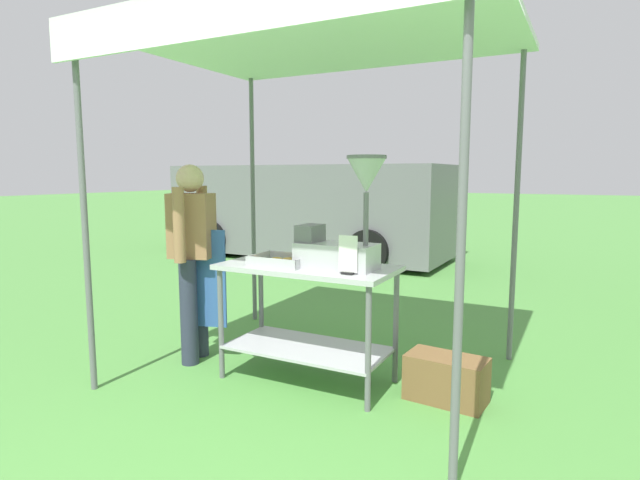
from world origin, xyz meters
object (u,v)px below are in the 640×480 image
Objects in this scene: stall_canopy at (313,46)px; van_grey at (310,210)px; menu_sign at (348,258)px; donut_cart at (307,297)px; donut_tray at (282,262)px; vendor at (193,252)px; supply_crate at (446,379)px; donut_fryer at (344,227)px.

van_grey is (-2.79, 5.02, -1.56)m from stall_canopy.
stall_canopy is 1.53m from menu_sign.
donut_cart is 0.32m from donut_tray.
vendor is 2.18m from supply_crate.
menu_sign is at bearing -34.11° from stall_canopy.
supply_crate is (0.70, 0.14, -1.01)m from donut_fryer.
menu_sign reaches higher than donut_tray.
stall_canopy is 5.95m from van_grey.
vendor is at bearing -171.41° from stall_canopy.
donut_tray is at bearing -1.08° from vendor.
donut_cart is at bearing 23.26° from donut_tray.
donut_fryer reaches higher than supply_crate.
donut_tray is (-0.17, -0.17, -1.54)m from stall_canopy.
donut_cart is at bearing 176.28° from donut_fryer.
vendor is (-1.03, -0.06, 0.27)m from donut_cart.
donut_cart is 1.07m from vendor.
donut_tray is 0.55m from donut_fryer.
donut_tray is 0.26× the size of vendor.
van_grey is at bearing 116.76° from donut_tray.
menu_sign is (0.10, -0.16, -0.18)m from donut_fryer.
donut_fryer is (0.47, 0.05, 0.27)m from donut_tray.
donut_fryer is 1.24m from supply_crate.
vendor is (-0.86, 0.02, 0.01)m from donut_tray.
donut_cart is 1.12m from supply_crate.
vendor reaches higher than donut_cart.
donut_tray is 5.82m from van_grey.
donut_fryer is at bearing 6.40° from donut_tray.
stall_canopy is 0.54× the size of van_grey.
donut_fryer is 0.15× the size of van_grey.
donut_tray is 0.86m from vendor.
stall_canopy is 2.15× the size of donut_cart.
vendor is 0.31× the size of van_grey.
donut_fryer is 0.26m from menu_sign.
donut_tray is 0.75× the size of supply_crate.
stall_canopy is at bearing 158.72° from donut_fryer.
supply_crate is (2.04, 0.18, -0.75)m from vendor.
van_grey is (-2.62, 5.19, -0.02)m from donut_tray.
donut_tray is 0.59m from menu_sign.
stall_canopy is 1.85m from vendor.
donut_fryer is at bearing -168.66° from supply_crate.
donut_tray is (-0.17, -0.07, 0.26)m from donut_cart.
supply_crate is (1.01, 0.12, -0.48)m from donut_cart.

